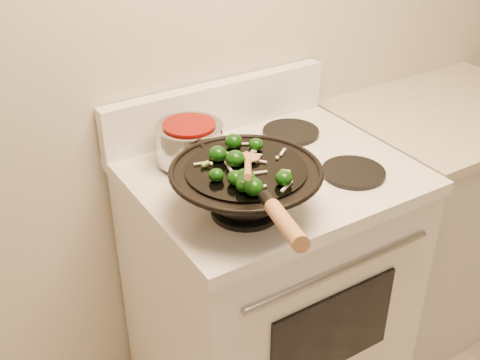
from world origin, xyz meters
TOP-DOWN VIEW (x-y plane):
  - stove at (-0.08, 1.17)m, footprint 0.78×0.67m
  - counter_unit at (0.73, 1.20)m, footprint 0.79×0.62m
  - wok at (-0.27, 1.02)m, footprint 0.38×0.61m
  - stirfry at (-0.29, 1.00)m, footprint 0.25×0.27m
  - wooden_spoon at (-0.28, 0.99)m, footprint 0.18×0.25m
  - saucepan at (-0.27, 1.32)m, footprint 0.19×0.31m

SIDE VIEW (x-z plane):
  - counter_unit at x=0.73m, z-range 0.00..0.91m
  - stove at x=-0.08m, z-range -0.07..1.01m
  - saucepan at x=-0.27m, z-range 0.93..1.05m
  - wok at x=-0.27m, z-range 0.89..1.11m
  - stirfry at x=-0.29m, z-range 1.04..1.09m
  - wooden_spoon at x=-0.28m, z-range 1.03..1.14m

